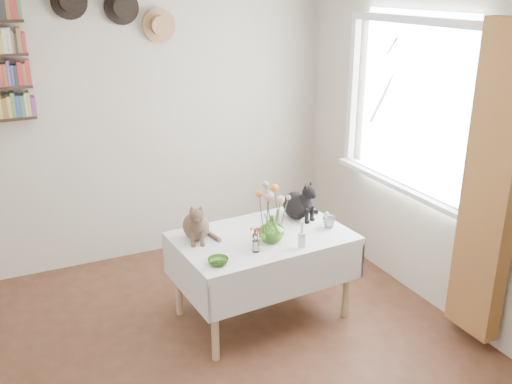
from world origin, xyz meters
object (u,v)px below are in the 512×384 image
flower_vase (272,229)px  tabby_cat (196,219)px  dining_table (262,256)px  black_cat (296,198)px

flower_vase → tabby_cat: bearing=149.9°
dining_table → black_cat: bearing=25.9°
dining_table → tabby_cat: bearing=161.4°
black_cat → flower_vase: 0.48m
black_cat → dining_table: bearing=-178.4°
dining_table → flower_vase: bearing=-83.9°
black_cat → tabby_cat: bearing=158.0°
dining_table → flower_vase: (0.01, -0.12, 0.26)m
black_cat → flower_vase: (-0.37, -0.30, -0.06)m
black_cat → flower_vase: bearing=-164.9°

